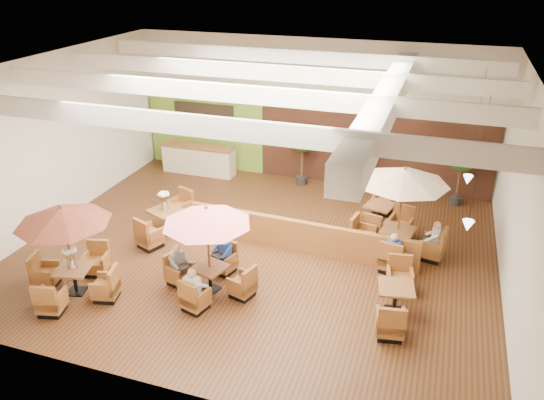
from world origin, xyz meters
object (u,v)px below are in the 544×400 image
at_px(service_counter, 199,159).
at_px(table_3, 166,218).
at_px(topiary_2, 462,160).
at_px(table_1, 208,234).
at_px(table_0, 66,235).
at_px(topiary_1, 359,155).
at_px(diner_1, 223,249).
at_px(diner_4, 434,237).
at_px(table_4, 395,300).
at_px(diner_0, 194,285).
at_px(diner_2, 178,261).
at_px(table_5, 379,215).
at_px(diner_3, 394,248).
at_px(table_2, 402,196).
at_px(booth_divider, 299,236).
at_px(topiary_0, 303,141).

relative_size(service_counter, table_3, 1.03).
bearing_deg(service_counter, topiary_2, 1.13).
bearing_deg(table_1, table_0, -144.04).
height_order(topiary_1, topiary_2, topiary_2).
height_order(table_3, diner_1, table_3).
bearing_deg(diner_4, topiary_2, -5.08).
xyz_separation_m(service_counter, table_4, (8.75, -6.94, -0.21)).
bearing_deg(diner_0, diner_2, 149.69).
distance_m(diner_2, diner_4, 7.39).
xyz_separation_m(topiary_2, diner_0, (-6.18, -8.64, -0.95)).
xyz_separation_m(service_counter, table_5, (7.68, -2.31, -0.22)).
height_order(topiary_1, diner_3, topiary_1).
distance_m(table_2, diner_0, 6.46).
height_order(table_5, diner_2, diner_2).
bearing_deg(topiary_2, diner_4, -98.36).
relative_size(table_3, table_5, 1.09).
xyz_separation_m(topiary_1, diner_2, (-3.51, -7.72, -0.75)).
bearing_deg(table_5, table_4, -63.56).
height_order(service_counter, table_2, table_2).
relative_size(table_4, table_5, 1.01).
bearing_deg(table_0, table_4, -1.42).
distance_m(booth_divider, table_2, 3.27).
xyz_separation_m(service_counter, topiary_1, (6.51, 0.20, 0.90)).
bearing_deg(table_4, table_1, 176.96).
bearing_deg(topiary_2, diner_0, -125.57).
xyz_separation_m(service_counter, table_1, (3.92, -7.52, 1.15)).
relative_size(topiary_0, topiary_1, 1.19).
height_order(topiary_2, diner_2, topiary_2).
bearing_deg(diner_4, booth_divider, 104.34).
xyz_separation_m(booth_divider, table_2, (2.86, 0.76, 1.40)).
xyz_separation_m(diner_0, diner_2, (-0.92, 0.92, -0.02)).
xyz_separation_m(table_0, topiary_1, (5.96, 8.97, -0.28)).
bearing_deg(table_5, diner_3, -60.66).
xyz_separation_m(table_4, topiary_2, (1.35, 7.14, 1.33)).
distance_m(booth_divider, table_5, 3.21).
xyz_separation_m(table_4, topiary_0, (-4.43, 7.14, 1.39)).
bearing_deg(table_5, diner_0, -108.09).
bearing_deg(diner_2, topiary_2, 161.18).
height_order(table_1, diner_3, table_1).
relative_size(table_0, table_1, 1.03).
distance_m(table_1, topiary_2, 9.89).
height_order(table_4, topiary_1, topiary_1).
bearing_deg(diner_2, topiary_0, -165.90).
distance_m(diner_1, diner_2, 1.30).
relative_size(table_0, table_4, 0.98).
bearing_deg(diner_4, diner_3, 138.28).
relative_size(table_3, topiary_2, 1.28).
distance_m(topiary_1, diner_2, 8.51).
height_order(booth_divider, diner_1, diner_1).
height_order(table_3, diner_4, table_3).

